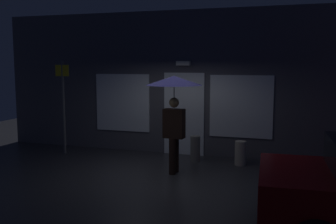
% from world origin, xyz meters
% --- Properties ---
extents(ground_plane, '(18.00, 18.00, 0.00)m').
position_xyz_m(ground_plane, '(0.00, 0.00, 0.00)').
color(ground_plane, '#2D2D33').
extents(building_facade, '(10.82, 0.48, 3.84)m').
position_xyz_m(building_facade, '(-0.00, 2.35, 1.90)').
color(building_facade, '#4C4C56').
rests_on(building_facade, ground).
extents(person_with_umbrella, '(1.23, 1.23, 2.18)m').
position_xyz_m(person_with_umbrella, '(0.28, 0.35, 1.76)').
color(person_with_umbrella, black).
rests_on(person_with_umbrella, ground).
extents(street_sign_post, '(0.40, 0.07, 2.51)m').
position_xyz_m(street_sign_post, '(-3.12, 1.27, 1.42)').
color(street_sign_post, '#595B60').
rests_on(street_sign_post, ground).
extents(sidewalk_bollard, '(0.27, 0.27, 0.59)m').
position_xyz_m(sidewalk_bollard, '(1.61, 1.50, 0.29)').
color(sidewalk_bollard, '#B2A899').
rests_on(sidewalk_bollard, ground).
extents(sidewalk_bollard_2, '(0.25, 0.25, 0.64)m').
position_xyz_m(sidewalk_bollard_2, '(0.48, 1.53, 0.32)').
color(sidewalk_bollard_2, slate).
rests_on(sidewalk_bollard_2, ground).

